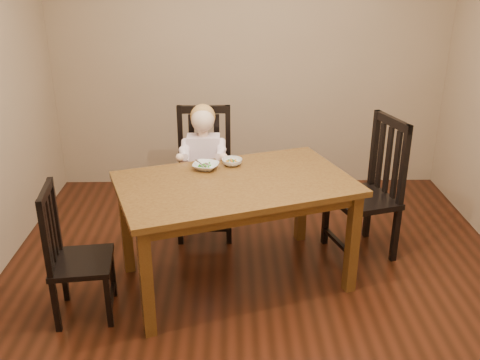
{
  "coord_description": "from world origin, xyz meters",
  "views": [
    {
      "loc": [
        -0.2,
        -3.4,
        2.28
      ],
      "look_at": [
        -0.14,
        0.25,
        0.75
      ],
      "focal_mm": 40.0,
      "sensor_mm": 36.0,
      "label": 1
    }
  ],
  "objects_px": {
    "chair_child": "(205,175)",
    "toddler": "(204,159)",
    "chair_left": "(74,256)",
    "bowl_veg": "(232,162)",
    "bowl_peas": "(206,166)",
    "chair_right": "(369,191)",
    "dining_table": "(235,193)"
  },
  "relations": [
    {
      "from": "chair_child",
      "to": "toddler",
      "type": "distance_m",
      "value": 0.17
    },
    {
      "from": "chair_left",
      "to": "toddler",
      "type": "xyz_separation_m",
      "value": [
        0.81,
        1.16,
        0.24
      ]
    },
    {
      "from": "chair_left",
      "to": "bowl_veg",
      "type": "height_order",
      "value": "chair_left"
    },
    {
      "from": "chair_left",
      "to": "bowl_peas",
      "type": "relative_size",
      "value": 5.04
    },
    {
      "from": "chair_left",
      "to": "chair_right",
      "type": "relative_size",
      "value": 0.83
    },
    {
      "from": "chair_right",
      "to": "bowl_veg",
      "type": "relative_size",
      "value": 7.38
    },
    {
      "from": "chair_child",
      "to": "bowl_peas",
      "type": "bearing_deg",
      "value": 93.82
    },
    {
      "from": "chair_right",
      "to": "toddler",
      "type": "height_order",
      "value": "chair_right"
    },
    {
      "from": "chair_right",
      "to": "bowl_peas",
      "type": "relative_size",
      "value": 6.07
    },
    {
      "from": "chair_child",
      "to": "bowl_peas",
      "type": "relative_size",
      "value": 5.91
    },
    {
      "from": "toddler",
      "to": "bowl_veg",
      "type": "distance_m",
      "value": 0.52
    },
    {
      "from": "chair_left",
      "to": "bowl_veg",
      "type": "xyz_separation_m",
      "value": [
        1.05,
        0.71,
        0.39
      ]
    },
    {
      "from": "chair_right",
      "to": "chair_child",
      "type": "bearing_deg",
      "value": 56.59
    },
    {
      "from": "chair_child",
      "to": "toddler",
      "type": "xyz_separation_m",
      "value": [
        0.0,
        -0.06,
        0.16
      ]
    },
    {
      "from": "dining_table",
      "to": "toddler",
      "type": "height_order",
      "value": "toddler"
    },
    {
      "from": "toddler",
      "to": "bowl_veg",
      "type": "relative_size",
      "value": 4.04
    },
    {
      "from": "chair_child",
      "to": "chair_left",
      "type": "height_order",
      "value": "chair_child"
    },
    {
      "from": "bowl_veg",
      "to": "bowl_peas",
      "type": "bearing_deg",
      "value": -157.31
    },
    {
      "from": "chair_child",
      "to": "chair_left",
      "type": "relative_size",
      "value": 1.17
    },
    {
      "from": "dining_table",
      "to": "bowl_peas",
      "type": "distance_m",
      "value": 0.34
    },
    {
      "from": "chair_right",
      "to": "bowl_veg",
      "type": "height_order",
      "value": "chair_right"
    },
    {
      "from": "chair_right",
      "to": "toddler",
      "type": "relative_size",
      "value": 1.82
    },
    {
      "from": "bowl_peas",
      "to": "bowl_veg",
      "type": "bearing_deg",
      "value": 22.69
    },
    {
      "from": "toddler",
      "to": "bowl_veg",
      "type": "height_order",
      "value": "toddler"
    },
    {
      "from": "bowl_veg",
      "to": "chair_left",
      "type": "bearing_deg",
      "value": -145.95
    },
    {
      "from": "toddler",
      "to": "bowl_peas",
      "type": "relative_size",
      "value": 3.33
    },
    {
      "from": "chair_child",
      "to": "chair_left",
      "type": "bearing_deg",
      "value": 55.72
    },
    {
      "from": "chair_right",
      "to": "toddler",
      "type": "distance_m",
      "value": 1.39
    },
    {
      "from": "chair_left",
      "to": "toddler",
      "type": "height_order",
      "value": "toddler"
    },
    {
      "from": "dining_table",
      "to": "toddler",
      "type": "xyz_separation_m",
      "value": [
        -0.26,
        0.76,
        -0.03
      ]
    },
    {
      "from": "bowl_peas",
      "to": "chair_right",
      "type": "bearing_deg",
      "value": 8.15
    },
    {
      "from": "dining_table",
      "to": "chair_child",
      "type": "height_order",
      "value": "chair_child"
    }
  ]
}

